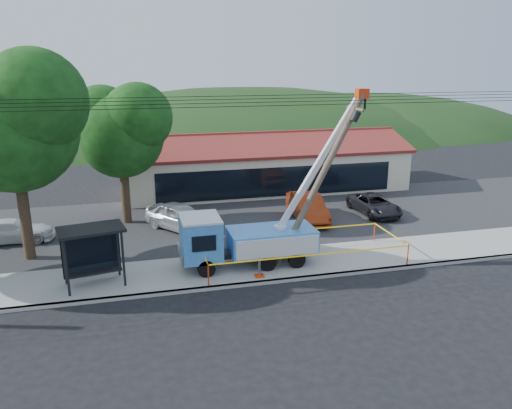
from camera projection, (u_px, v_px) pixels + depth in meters
The scene contains 18 objects.
ground at pixel (294, 302), 21.74m from camera, with size 120.00×120.00×0.00m, color black.
curb at pixel (280, 281), 23.67m from camera, with size 60.00×0.25×0.15m, color #9A9690.
sidewalk at pixel (269, 265), 25.44m from camera, with size 60.00×4.00×0.15m, color #9A9690.
parking_lot at pixel (237, 219), 32.90m from camera, with size 60.00×12.00×0.10m, color #28282B.
strip_mall at pixel (264, 165), 40.76m from camera, with size 22.50×8.53×4.67m.
tree_west_near at pixel (11, 116), 24.29m from camera, with size 7.56×6.72×10.80m.
tree_lot at pixel (120, 127), 30.49m from camera, with size 6.30×5.60×8.94m.
hill_west at pixel (68, 136), 69.47m from camera, with size 78.40×56.00×28.00m, color #1A3714.
hill_center at pixel (243, 130), 75.32m from camera, with size 89.60×64.00×32.00m, color #1A3714.
hill_east at pixel (364, 126), 80.00m from camera, with size 72.80×52.00×26.00m, color #1A3714.
utility_truck at pixel (244, 237), 24.96m from camera, with size 9.43×3.65×8.68m.
leaning_pole at pixel (324, 172), 24.73m from camera, with size 4.49×1.80×8.58m.
bus_shelter at pixel (91, 242), 22.64m from camera, with size 3.16×2.29×2.77m.
caution_tape at pixel (301, 246), 25.63m from camera, with size 10.23×3.70×1.07m.
car_silver at pixel (181, 231), 30.78m from camera, with size 1.96×4.86×1.66m, color #B1B4B9.
car_red at pixel (307, 221), 32.72m from camera, with size 1.78×5.12×1.69m, color maroon.
car_white at pixel (15, 243), 28.75m from camera, with size 1.82×4.47×1.30m, color white.
car_dark at pixel (373, 215), 33.99m from camera, with size 2.15×4.66×1.30m, color black.
Camera 1 is at (-6.40, -18.70, 10.13)m, focal length 35.00 mm.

